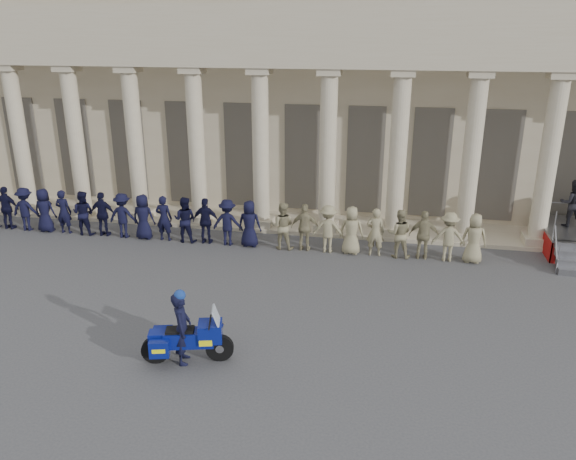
{
  "coord_description": "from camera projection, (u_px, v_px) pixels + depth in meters",
  "views": [
    {
      "loc": [
        3.89,
        -12.77,
        7.58
      ],
      "look_at": [
        0.63,
        3.68,
        1.6
      ],
      "focal_mm": 35.0,
      "sensor_mm": 36.0,
      "label": 1
    }
  ],
  "objects": [
    {
      "name": "rider",
      "position": [
        182.0,
        327.0,
        13.3
      ],
      "size": [
        0.59,
        0.75,
        1.91
      ],
      "rotation": [
        0.0,
        0.0,
        1.83
      ],
      "color": "black",
      "rests_on": "ground"
    },
    {
      "name": "officer_rank",
      "position": [
        195.0,
        220.0,
        20.98
      ],
      "size": [
        21.33,
        0.66,
        1.75
      ],
      "color": "black",
      "rests_on": "ground"
    },
    {
      "name": "building",
      "position": [
        320.0,
        97.0,
        27.15
      ],
      "size": [
        40.0,
        12.5,
        9.0
      ],
      "color": "tan",
      "rests_on": "ground"
    },
    {
      "name": "ground",
      "position": [
        238.0,
        330.0,
        15.05
      ],
      "size": [
        90.0,
        90.0,
        0.0
      ],
      "primitive_type": "plane",
      "color": "#414143",
      "rests_on": "ground"
    },
    {
      "name": "motorcycle",
      "position": [
        188.0,
        339.0,
        13.43
      ],
      "size": [
        2.17,
        1.14,
        1.42
      ],
      "rotation": [
        0.0,
        0.0,
        0.26
      ],
      "color": "black",
      "rests_on": "ground"
    }
  ]
}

